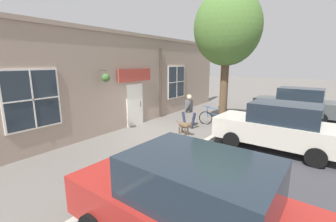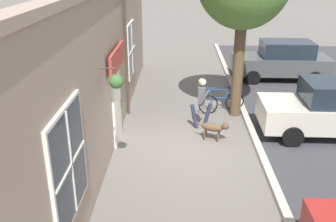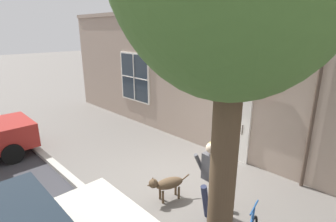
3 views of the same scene
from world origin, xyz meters
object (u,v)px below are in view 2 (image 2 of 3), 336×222
Objects in this scene: dog_on_leash at (214,127)px; parked_car_far_end at (282,60)px; parked_car_mid_block at (334,109)px; pedestrian_walking at (202,98)px; leaning_bicycle at (222,102)px.

dog_on_leash is 0.24× the size of parked_car_far_end.
dog_on_leash is 0.24× the size of parked_car_mid_block.
parked_car_far_end is (3.94, 5.46, -0.12)m from pedestrian_walking.
parked_car_far_end is at bearing 90.94° from parked_car_mid_block.
parked_car_far_end reaches higher than leaning_bicycle.
parked_car_far_end is at bearing 52.69° from leaning_bicycle.
parked_car_mid_block reaches higher than pedestrian_walking.
leaning_bicycle is at bearing -127.31° from parked_car_far_end.
leaning_bicycle reaches higher than dog_on_leash.
parked_car_mid_block is at bearing -89.06° from parked_car_far_end.
leaning_bicycle is at bearing 59.10° from pedestrian_walking.
pedestrian_walking is 1.61× the size of dog_on_leash.
parked_car_mid_block is (3.22, -1.80, 0.50)m from leaning_bicycle.
leaning_bicycle is at bearing 78.71° from dog_on_leash.
parked_car_mid_block is at bearing 7.85° from dog_on_leash.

